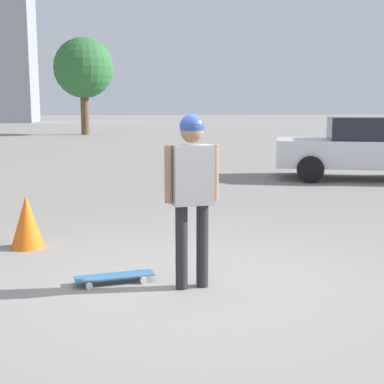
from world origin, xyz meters
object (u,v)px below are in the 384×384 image
(traffic_cone, at_px, (27,222))
(car_parked_near, at_px, (365,148))
(person, at_px, (192,181))
(skateboard, at_px, (115,277))

(traffic_cone, bearing_deg, car_parked_near, -144.08)
(person, height_order, traffic_cone, person)
(skateboard, relative_size, car_parked_near, 0.18)
(person, relative_size, skateboard, 2.07)
(skateboard, relative_size, traffic_cone, 1.22)
(car_parked_near, height_order, traffic_cone, car_parked_near)
(car_parked_near, bearing_deg, traffic_cone, 55.54)
(traffic_cone, bearing_deg, skateboard, 123.17)
(traffic_cone, bearing_deg, person, 133.92)
(person, bearing_deg, skateboard, 153.25)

